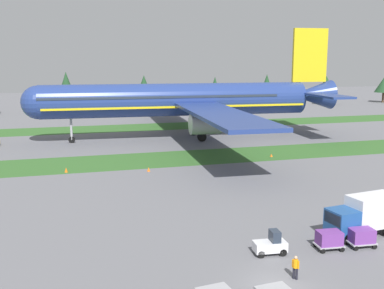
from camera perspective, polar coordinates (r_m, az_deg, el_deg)
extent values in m
plane|color=slate|center=(34.29, 10.16, -16.47)|extent=(400.00, 400.00, 0.00)
cube|color=#336028|center=(72.77, -4.58, -1.84)|extent=(320.00, 11.45, 0.01)
cube|color=#336028|center=(106.69, -8.27, 2.00)|extent=(320.00, 11.45, 0.01)
cylinder|color=navy|center=(90.22, -1.88, 5.47)|extent=(51.14, 9.24, 6.23)
sphere|color=navy|center=(89.14, -18.22, 4.89)|extent=(6.11, 6.11, 6.11)
cone|color=navy|center=(99.16, 14.27, 5.87)|extent=(9.02, 6.43, 5.92)
cube|color=yellow|center=(90.32, -1.87, 4.78)|extent=(49.91, 9.29, 0.36)
cube|color=#283342|center=(89.64, -3.84, 5.92)|extent=(44.95, 8.93, 0.44)
cube|color=navy|center=(71.44, 3.57, 3.64)|extent=(10.07, 34.53, 0.56)
cylinder|color=#A3A3A8|center=(76.29, 1.62, 2.54)|extent=(5.16, 3.72, 3.43)
cube|color=navy|center=(110.60, -2.23, 6.05)|extent=(10.07, 34.53, 0.56)
cylinder|color=#A3A3A8|center=(105.55, -2.37, 4.73)|extent=(5.16, 3.72, 3.43)
cube|color=navy|center=(91.71, 16.19, 5.73)|extent=(5.24, 12.65, 0.39)
cube|color=navy|center=(106.13, 12.02, 6.49)|extent=(5.24, 12.65, 0.39)
cube|color=yellow|center=(98.62, 14.15, 10.48)|extent=(7.28, 1.10, 10.60)
cylinder|color=#A3A3A8|center=(89.19, -14.51, 2.51)|extent=(0.44, 0.44, 6.10)
cylinder|color=black|center=(89.65, -14.42, 0.58)|extent=(1.22, 0.49, 1.20)
cylinder|color=#A3A3A8|center=(87.86, 1.22, 2.80)|extent=(0.44, 0.44, 5.85)
cylinder|color=black|center=(88.30, 1.21, 0.92)|extent=(1.73, 0.69, 1.70)
cylinder|color=#A3A3A8|center=(95.09, 0.15, 3.39)|extent=(0.44, 0.44, 5.85)
cylinder|color=black|center=(95.49, 0.15, 1.65)|extent=(1.73, 0.69, 1.70)
cube|color=silver|center=(38.70, 9.45, -12.10)|extent=(2.70, 1.51, 0.77)
cube|color=#283342|center=(38.52, 10.04, -10.89)|extent=(0.79, 1.15, 0.90)
cylinder|color=black|center=(38.08, 8.41, -13.08)|extent=(0.61, 0.25, 0.60)
cylinder|color=black|center=(39.03, 7.86, -12.46)|extent=(0.61, 0.25, 0.60)
cylinder|color=black|center=(38.69, 11.02, -12.78)|extent=(0.61, 0.25, 0.60)
cylinder|color=black|center=(39.63, 10.41, -12.18)|extent=(0.61, 0.25, 0.60)
cube|color=#A3A3A8|center=(40.78, 16.31, -11.62)|extent=(2.32, 1.68, 0.10)
cube|color=#70388E|center=(40.57, 16.35, -10.83)|extent=(2.04, 1.48, 1.10)
cylinder|color=black|center=(39.93, 15.66, -12.38)|extent=(0.41, 0.15, 0.40)
cylinder|color=black|center=(41.07, 14.79, -11.69)|extent=(0.41, 0.15, 0.40)
cylinder|color=black|center=(40.68, 17.81, -12.07)|extent=(0.41, 0.15, 0.40)
cylinder|color=black|center=(41.79, 16.89, -11.40)|extent=(0.41, 0.15, 0.40)
cube|color=#A3A3A8|center=(42.14, 19.88, -11.10)|extent=(2.32, 1.68, 0.10)
cube|color=#70388E|center=(41.93, 19.93, -10.34)|extent=(2.04, 1.48, 1.10)
cylinder|color=black|center=(41.26, 19.34, -11.84)|extent=(0.41, 0.15, 0.40)
cylinder|color=black|center=(42.36, 18.39, -11.19)|extent=(0.41, 0.15, 0.40)
cylinder|color=black|center=(42.10, 21.35, -11.52)|extent=(0.41, 0.15, 0.40)
cylinder|color=black|center=(43.18, 20.36, -10.89)|extent=(0.41, 0.15, 0.40)
cube|color=#1E4C8E|center=(42.76, 17.80, -8.98)|extent=(2.48, 2.57, 2.20)
cube|color=#283342|center=(41.95, 16.73, -8.66)|extent=(0.35, 2.06, 0.97)
cube|color=silver|center=(44.77, 21.11, -7.50)|extent=(4.76, 2.87, 2.80)
cylinder|color=black|center=(42.29, 18.39, -10.81)|extent=(0.99, 0.42, 0.96)
cylinder|color=black|center=(43.69, 16.63, -10.02)|extent=(0.99, 0.42, 0.96)
cylinder|color=black|center=(46.57, 20.91, -9.00)|extent=(0.99, 0.42, 0.96)
cylinder|color=black|center=(47.34, 21.90, -8.75)|extent=(0.99, 0.42, 0.96)
cylinder|color=black|center=(35.22, 12.28, -15.02)|extent=(0.18, 0.18, 0.85)
cylinder|color=black|center=(35.13, 12.61, -15.10)|extent=(0.18, 0.18, 0.85)
cylinder|color=orange|center=(34.87, 12.49, -13.97)|extent=(0.36, 0.36, 0.62)
sphere|color=tan|center=(34.69, 12.53, -13.28)|extent=(0.24, 0.24, 0.24)
cylinder|color=orange|center=(34.98, 12.15, -13.93)|extent=(0.10, 0.10, 0.58)
cylinder|color=orange|center=(34.79, 12.84, -14.10)|extent=(0.10, 0.10, 0.58)
cone|color=orange|center=(75.69, 9.63, -1.30)|extent=(0.44, 0.44, 0.46)
cone|color=orange|center=(65.27, -5.30, -3.02)|extent=(0.44, 0.44, 0.58)
cone|color=orange|center=(66.77, -15.07, -3.01)|extent=(0.44, 0.44, 0.66)
cylinder|color=#4C3823|center=(143.04, -14.95, 4.67)|extent=(0.70, 0.70, 3.91)
cone|color=#1E4223|center=(142.62, -15.06, 6.99)|extent=(5.14, 5.14, 7.69)
cylinder|color=#4C3823|center=(142.57, -5.82, 4.81)|extent=(0.70, 0.70, 3.21)
cone|color=#1E4223|center=(142.15, -5.86, 6.92)|extent=(5.35, 5.35, 7.33)
cylinder|color=#4C3823|center=(146.84, 2.79, 4.90)|extent=(0.70, 0.70, 2.63)
cone|color=#1E4223|center=(146.44, 2.80, 6.82)|extent=(4.20, 4.20, 7.27)
cylinder|color=#4C3823|center=(156.39, 9.03, 5.36)|extent=(0.70, 0.70, 3.96)
cone|color=#1E4223|center=(156.03, 9.08, 7.26)|extent=(4.31, 4.31, 6.44)
cylinder|color=#4C3823|center=(165.61, 15.93, 5.33)|extent=(0.70, 0.70, 3.77)
cone|color=#1E4223|center=(165.28, 16.01, 7.00)|extent=(5.84, 5.84, 5.88)
cylinder|color=#4C3823|center=(180.78, 22.21, 5.33)|extent=(0.70, 0.70, 3.62)
cone|color=#1E4223|center=(180.50, 22.31, 6.75)|extent=(6.39, 6.39, 5.36)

